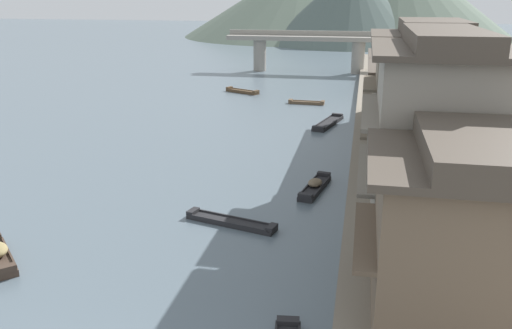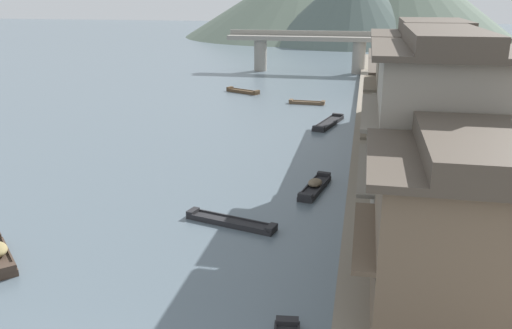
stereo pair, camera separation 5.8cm
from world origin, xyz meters
name	(u,v)px [view 2 (the right image)]	position (x,y,z in m)	size (l,w,h in m)	color
riverbank_right	(479,143)	(16.35, 30.00, 0.34)	(18.00, 110.00, 0.67)	slate
boat_moored_nearest	(231,222)	(1.92, 13.23, 0.13)	(4.76, 2.00, 0.38)	#232326
boat_moored_third	(307,103)	(2.31, 43.46, 0.14)	(3.68, 1.00, 0.40)	brown
boat_moored_far	(329,123)	(5.11, 34.87, 0.15)	(2.39, 5.68, 0.46)	#232326
boat_midriver_drifting	(243,91)	(-5.48, 48.34, 0.16)	(4.17, 2.71, 0.48)	brown
boat_midriver_upstream	(315,186)	(5.49, 18.76, 0.24)	(1.60, 4.27, 0.68)	#232326
house_waterfront_nearest	(468,232)	(11.36, 6.31, 3.68)	(6.79, 6.14, 6.14)	#75604C
house_waterfront_second	(435,134)	(11.03, 13.48, 4.96)	(6.14, 8.33, 8.74)	gray
house_waterfront_tall	(426,101)	(11.39, 21.13, 4.98)	(6.85, 6.15, 8.74)	#7F705B
house_waterfront_narrow	(410,102)	(11.05, 27.62, 3.67)	(6.17, 7.78, 6.14)	#7F705B
house_waterfront_far	(401,84)	(10.85, 35.25, 3.67)	(5.77, 7.72, 6.14)	gray
stone_bridge	(309,46)	(0.00, 66.18, 3.67)	(23.13, 2.40, 5.69)	gray
hill_far_centre	(353,4)	(4.37, 113.25, 8.32)	(37.50, 37.50, 16.65)	#4C5B56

